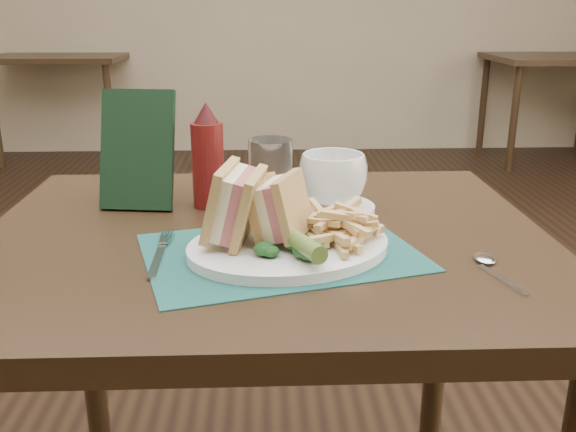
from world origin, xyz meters
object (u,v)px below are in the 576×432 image
object	(u,v)px
placemat	(280,252)
coffee_cup	(333,180)
sandwich_half_a	(220,203)
saucer	(332,208)
table_main	(267,430)
table_bg_left	(66,107)
sandwich_half_b	(266,206)
plate	(289,247)
ketchup_bottle	(208,155)
drinking_glass	(271,177)
check_presenter	(137,150)
table_bg_right	(551,109)

from	to	relation	value
placemat	coffee_cup	world-z (taller)	coffee_cup
sandwich_half_a	saucer	xyz separation A→B (m)	(0.18, 0.19, -0.07)
saucer	table_main	bearing A→B (deg)	-138.23
placemat	table_bg_left	bearing A→B (deg)	110.68
sandwich_half_b	coffee_cup	size ratio (longest dim) A/B	0.85
plate	sandwich_half_b	bearing A→B (deg)	135.49
sandwich_half_a	ketchup_bottle	distance (m)	0.23
drinking_glass	plate	bearing A→B (deg)	-82.85
table_main	table_bg_left	size ratio (longest dim) A/B	1.00
sandwich_half_b	check_presenter	xyz separation A→B (m)	(-0.22, 0.23, 0.04)
ketchup_bottle	sandwich_half_a	bearing A→B (deg)	-81.12
placemat	plate	xyz separation A→B (m)	(0.01, -0.00, 0.01)
plate	saucer	xyz separation A→B (m)	(0.08, 0.20, -0.00)
table_main	sandwich_half_a	xyz separation A→B (m)	(-0.06, -0.08, 0.45)
table_bg_left	ketchup_bottle	world-z (taller)	ketchup_bottle
coffee_cup	ketchup_bottle	distance (m)	0.22
saucer	drinking_glass	world-z (taller)	drinking_glass
sandwich_half_a	saucer	bearing A→B (deg)	56.12
table_bg_left	table_bg_right	size ratio (longest dim) A/B	1.00
table_bg_right	ketchup_bottle	distance (m)	4.08
table_main	check_presenter	bearing A→B (deg)	145.81
sandwich_half_b	drinking_glass	world-z (taller)	drinking_glass
sandwich_half_a	drinking_glass	world-z (taller)	sandwich_half_a
placemat	table_main	bearing A→B (deg)	104.35
table_bg_left	check_presenter	xyz separation A→B (m)	(1.22, -3.64, 0.48)
table_bg_right	drinking_glass	distance (m)	4.07
ketchup_bottle	check_presenter	bearing A→B (deg)	177.11
placemat	plate	size ratio (longest dim) A/B	1.29
sandwich_half_b	check_presenter	world-z (taller)	check_presenter
plate	sandwich_half_a	xyz separation A→B (m)	(-0.10, 0.01, 0.06)
table_bg_right	sandwich_half_a	size ratio (longest dim) A/B	7.83
ketchup_bottle	check_presenter	size ratio (longest dim) A/B	0.88
coffee_cup	ketchup_bottle	world-z (taller)	ketchup_bottle
table_bg_right	check_presenter	distance (m)	4.15
sandwich_half_a	coffee_cup	xyz separation A→B (m)	(0.18, 0.19, -0.02)
table_bg_left	sandwich_half_a	xyz separation A→B (m)	(1.38, -3.87, 0.45)
placemat	saucer	size ratio (longest dim) A/B	2.58
table_main	drinking_glass	size ratio (longest dim) A/B	6.92
placemat	saucer	distance (m)	0.22
table_bg_right	sandwich_half_a	xyz separation A→B (m)	(-2.14, -3.65, 0.45)
sandwich_half_b	check_presenter	distance (m)	0.32
table_bg_left	coffee_cup	bearing A→B (deg)	-67.02
table_bg_left	plate	size ratio (longest dim) A/B	3.00
sandwich_half_a	table_bg_left	bearing A→B (deg)	119.76
table_bg_left	table_bg_right	world-z (taller)	same
sandwich_half_b	ketchup_bottle	world-z (taller)	ketchup_bottle
sandwich_half_a	saucer	distance (m)	0.27
sandwich_half_a	plate	bearing A→B (deg)	4.17
coffee_cup	check_presenter	xyz separation A→B (m)	(-0.34, 0.04, 0.05)
table_main	plate	xyz separation A→B (m)	(0.04, -0.09, 0.38)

